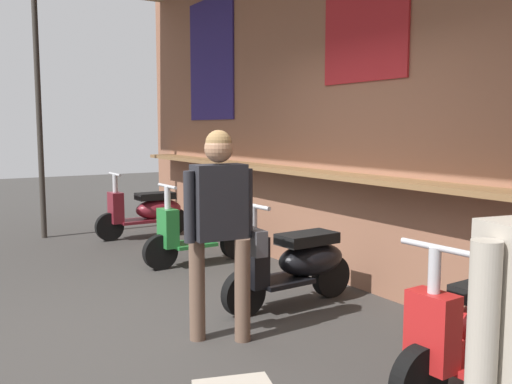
% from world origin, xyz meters
% --- Properties ---
extents(ground_plane, '(30.29, 30.29, 0.00)m').
position_xyz_m(ground_plane, '(0.00, 0.00, 0.00)').
color(ground_plane, '#383533').
extents(market_stall_facade, '(10.82, 2.50, 3.80)m').
position_xyz_m(market_stall_facade, '(0.01, 1.86, 2.11)').
color(market_stall_facade, '#8C5B44').
rests_on(market_stall_facade, ground_plane).
extents(scooter_maroon, '(0.46, 1.40, 0.97)m').
position_xyz_m(scooter_maroon, '(-3.81, 1.08, 0.39)').
color(scooter_maroon, maroon).
rests_on(scooter_maroon, ground_plane).
extents(scooter_green, '(0.46, 1.40, 0.97)m').
position_xyz_m(scooter_green, '(-1.90, 1.08, 0.39)').
color(scooter_green, '#237533').
rests_on(scooter_green, ground_plane).
extents(scooter_black, '(0.48, 1.40, 0.97)m').
position_xyz_m(scooter_black, '(-0.05, 1.08, 0.39)').
color(scooter_black, black).
rests_on(scooter_black, ground_plane).
extents(scooter_red, '(0.48, 1.40, 0.97)m').
position_xyz_m(scooter_red, '(1.89, 1.08, 0.39)').
color(scooter_red, red).
rests_on(scooter_red, ground_plane).
extents(shopper_browsing, '(0.32, 0.64, 1.59)m').
position_xyz_m(shopper_browsing, '(0.35, 0.09, 0.96)').
color(shopper_browsing, brown).
rests_on(shopper_browsing, ground_plane).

